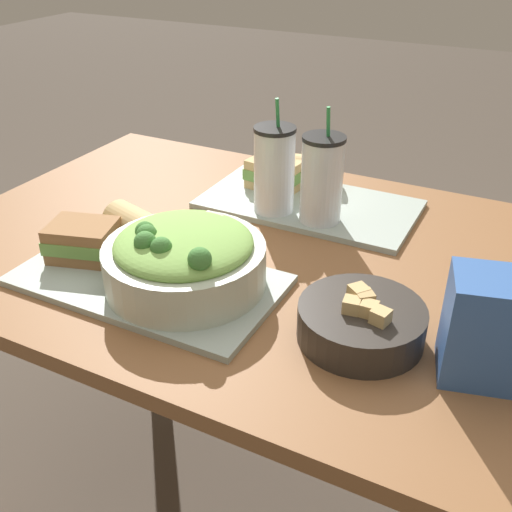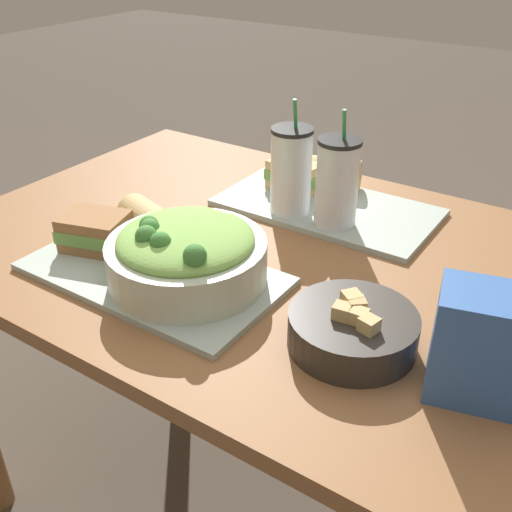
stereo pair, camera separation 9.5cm
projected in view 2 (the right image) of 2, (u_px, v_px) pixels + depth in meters
ground_plane at (254, 498)px, 1.51m from camera, size 12.00×12.00×0.00m
dining_table at (253, 291)px, 1.19m from camera, size 1.17×0.84×0.74m
tray_near at (153, 274)px, 1.03m from camera, size 0.45×0.24×0.01m
tray_far at (327, 207)px, 1.26m from camera, size 0.45×0.24×0.01m
salad_bowl at (186, 253)px, 0.98m from camera, size 0.26×0.26×0.11m
soup_bowl at (353, 328)px, 0.86m from camera, size 0.19×0.19×0.08m
sandwich_near at (96, 231)px, 1.08m from camera, size 0.14×0.12×0.06m
baguette_near at (156, 226)px, 1.10m from camera, size 0.18×0.11×0.07m
sandwich_far at (298, 175)px, 1.31m from camera, size 0.13×0.11×0.06m
baguette_far at (329, 173)px, 1.32m from camera, size 0.16×0.11×0.07m
drink_cup_dark at (291, 173)px, 1.19m from camera, size 0.08×0.08×0.23m
drink_cup_red at (337, 185)px, 1.14m from camera, size 0.08×0.08×0.23m
chip_bag at (484, 346)px, 0.75m from camera, size 0.14×0.12×0.15m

